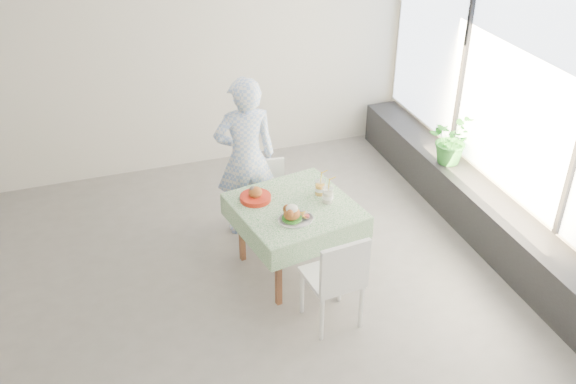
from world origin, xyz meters
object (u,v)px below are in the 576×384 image
object	(u,v)px
potted_plant	(450,139)
main_dish	(294,215)
chair_near	(332,295)
chair_far	(269,213)
diner	(246,158)
juice_cup_orange	(320,188)
cafe_table	(295,230)

from	to	relation	value
potted_plant	main_dish	bearing A→B (deg)	-157.06
chair_near	main_dish	world-z (taller)	chair_near
chair_far	chair_near	world-z (taller)	chair_near
diner	juice_cup_orange	bearing A→B (deg)	129.51
chair_far	main_dish	world-z (taller)	main_dish
juice_cup_orange	chair_far	bearing A→B (deg)	121.31
cafe_table	main_dish	size ratio (longest dim) A/B	3.70
chair_near	juice_cup_orange	xyz separation A→B (m)	(0.22, 0.90, 0.52)
cafe_table	diner	size ratio (longest dim) A/B	0.70
diner	potted_plant	world-z (taller)	diner
main_dish	juice_cup_orange	bearing A→B (deg)	41.73
cafe_table	diner	xyz separation A→B (m)	(-0.24, 0.81, 0.40)
juice_cup_orange	main_dish	bearing A→B (deg)	-138.27
juice_cup_orange	chair_near	bearing A→B (deg)	-103.75
diner	main_dish	size ratio (longest dim) A/B	5.29
potted_plant	cafe_table	bearing A→B (deg)	-162.03
main_dish	potted_plant	world-z (taller)	potted_plant
cafe_table	chair_near	size ratio (longest dim) A/B	1.28
cafe_table	chair_far	bearing A→B (deg)	94.81
chair_far	juice_cup_orange	world-z (taller)	juice_cup_orange
chair_far	juice_cup_orange	distance (m)	0.86
main_dish	chair_far	bearing A→B (deg)	87.46
diner	potted_plant	distance (m)	2.28
main_dish	cafe_table	bearing A→B (deg)	68.43
chair_near	juice_cup_orange	distance (m)	1.06
chair_near	diner	world-z (taller)	diner
cafe_table	potted_plant	bearing A→B (deg)	17.97
diner	chair_far	bearing A→B (deg)	143.98
chair_near	cafe_table	bearing A→B (deg)	94.77
cafe_table	main_dish	xyz separation A→B (m)	(-0.10, -0.24, 0.34)
cafe_table	chair_near	xyz separation A→B (m)	(0.07, -0.80, -0.17)
main_dish	potted_plant	bearing A→B (deg)	22.94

